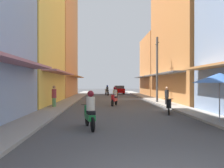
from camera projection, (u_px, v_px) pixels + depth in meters
The scene contains 17 objects.
ground_plane at pixel (114, 101), 23.61m from camera, with size 104.51×104.51×0.00m, color #424244.
sidewalk_left at pixel (69, 101), 23.42m from camera, with size 1.65×55.50×0.12m, color gray.
sidewalk_right at pixel (157, 101), 23.80m from camera, with size 1.65×55.50×0.12m, color #9E9991.
building_left_mid at pixel (21, 24), 20.26m from camera, with size 7.05×10.63×14.21m.
building_left_far at pixel (52, 34), 32.51m from camera, with size 7.05×12.70×17.57m.
building_right_mid at pixel (193, 16), 24.11m from camera, with size 7.05×13.70×17.92m.
building_right_far at pixel (164, 66), 35.78m from camera, with size 7.05×8.96×9.02m.
motorbike_silver at pixel (107, 91), 35.19m from camera, with size 0.67×1.77×1.58m.
motorbike_orange at pixel (116, 93), 32.86m from camera, with size 0.55×1.81×0.96m.
motorbike_red at pixel (114, 97), 19.18m from camera, with size 0.72×1.75×1.58m.
motorbike_green at pixel (90, 112), 9.45m from camera, with size 0.66×1.78×1.58m.
motorbike_black at pixel (169, 106), 14.03m from camera, with size 0.68×1.77×0.96m.
parked_car at pixel (119, 90), 39.54m from camera, with size 1.88×4.15×1.45m.
pedestrian_midway at pixel (54, 97), 17.11m from camera, with size 0.34×0.34×1.69m.
pedestrian_crossing at pixel (167, 96), 19.04m from camera, with size 0.34×0.34×1.57m.
vendor_umbrella at pixel (220, 78), 10.39m from camera, with size 2.38×2.38×2.34m.
utility_pole at pixel (157, 69), 21.47m from camera, with size 0.20×1.20×6.17m.
Camera 1 is at (-1.17, -3.82, 1.88)m, focal length 37.01 mm.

